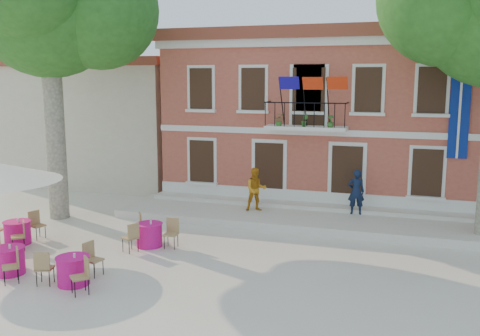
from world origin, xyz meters
name	(u,v)px	position (x,y,z in m)	size (l,w,h in m)	color
ground	(208,251)	(0.00, 0.00, 0.00)	(90.00, 90.00, 0.00)	beige
main_building	(324,114)	(2.00, 9.99, 3.78)	(13.50, 9.59, 7.50)	#B95E42
neighbor_west	(121,119)	(-9.50, 11.00, 3.22)	(9.40, 9.40, 6.40)	beige
terrace	(298,218)	(2.00, 4.40, 0.15)	(14.00, 3.40, 0.30)	silver
plane_tree_west	(48,4)	(-7.10, 2.10, 8.14)	(5.63, 5.63, 11.06)	#A59E84
pedestrian_navy	(356,192)	(4.07, 5.09, 1.17)	(0.63, 0.41, 1.73)	#0F1B34
pedestrian_orange	(256,189)	(0.30, 4.41, 1.15)	(0.83, 0.64, 1.70)	orange
cafe_table_0	(9,259)	(-4.56, -3.57, 0.42)	(1.64, 1.67, 0.95)	#F2169C
cafe_table_1	(73,269)	(-2.38, -3.68, 0.43)	(1.83, 1.78, 0.95)	#F2169C
cafe_table_2	(17,231)	(-6.28, -1.22, 0.43)	(1.78, 1.83, 0.95)	#F2169C
cafe_table_3	(149,234)	(-2.00, -0.10, 0.43)	(1.70, 1.86, 0.95)	#F2169C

